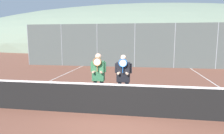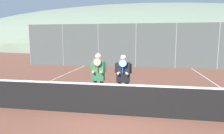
# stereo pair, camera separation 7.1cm
# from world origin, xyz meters

# --- Properties ---
(ground_plane) EXTENTS (120.00, 120.00, 0.00)m
(ground_plane) POSITION_xyz_m (0.00, 0.00, 0.00)
(ground_plane) COLOR brown
(hill_distant) EXTENTS (113.15, 62.86, 22.00)m
(hill_distant) POSITION_xyz_m (0.00, 52.81, 0.00)
(hill_distant) COLOR slate
(hill_distant) RESTS_ON ground_plane
(clubhouse_building) EXTENTS (19.05, 5.50, 3.30)m
(clubhouse_building) POSITION_xyz_m (-1.07, 17.40, 1.67)
(clubhouse_building) COLOR beige
(clubhouse_building) RESTS_ON ground_plane
(fence_back) EXTENTS (18.82, 0.06, 3.53)m
(fence_back) POSITION_xyz_m (0.00, 10.52, 1.77)
(fence_back) COLOR gray
(fence_back) RESTS_ON ground_plane
(tennis_net) EXTENTS (11.81, 0.09, 1.09)m
(tennis_net) POSITION_xyz_m (0.00, 0.00, 0.51)
(tennis_net) COLOR gray
(tennis_net) RESTS_ON ground_plane
(court_line_left_sideline) EXTENTS (0.05, 16.00, 0.01)m
(court_line_left_sideline) POSITION_xyz_m (-4.39, 3.00, 0.00)
(court_line_left_sideline) COLOR white
(court_line_left_sideline) RESTS_ON ground_plane
(player_leftmost) EXTENTS (0.55, 0.34, 1.83)m
(player_leftmost) POSITION_xyz_m (-0.82, 0.84, 1.08)
(player_leftmost) COLOR black
(player_leftmost) RESTS_ON ground_plane
(player_center_left) EXTENTS (0.58, 0.34, 1.79)m
(player_center_left) POSITION_xyz_m (0.05, 0.87, 1.05)
(player_center_left) COLOR #232838
(player_center_left) RESTS_ON ground_plane
(car_far_left) EXTENTS (4.53, 2.04, 1.72)m
(car_far_left) POSITION_xyz_m (-4.31, 12.70, 0.88)
(car_far_left) COLOR navy
(car_far_left) RESTS_ON ground_plane
(car_left_of_center) EXTENTS (4.03, 1.92, 1.87)m
(car_left_of_center) POSITION_xyz_m (0.77, 12.90, 0.94)
(car_left_of_center) COLOR black
(car_left_of_center) RESTS_ON ground_plane
(car_center) EXTENTS (4.69, 2.09, 1.73)m
(car_center) POSITION_xyz_m (5.93, 12.67, 0.89)
(car_center) COLOR maroon
(car_center) RESTS_ON ground_plane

